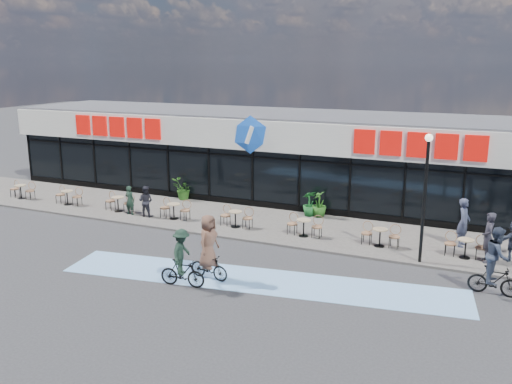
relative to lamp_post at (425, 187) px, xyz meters
The scene contains 23 objects.
ground 9.63m from the lamp_post, 165.47° to the right, with size 120.00×120.00×0.00m, color #28282B.
sidewalk 9.59m from the lamp_post, 166.08° to the left, with size 44.00×5.00×0.10m, color #5F5A54.
bike_lane 6.85m from the lamp_post, 142.06° to the right, with size 14.00×2.20×0.01m, color #6D9DCF.
building 11.72m from the lamp_post, 139.31° to the left, with size 30.60×6.57×4.75m.
lamp_post is the anchor object (origin of this frame).
bistro_set_0 21.12m from the lamp_post, behind, with size 1.54×0.62×0.90m.
bistro_set_1 17.94m from the lamp_post, behind, with size 1.54×0.62×0.90m.
bistro_set_2 14.78m from the lamp_post, behind, with size 1.54×0.62×0.90m.
bistro_set_3 11.64m from the lamp_post, behind, with size 1.54×0.62×0.90m.
bistro_set_4 8.55m from the lamp_post, behind, with size 1.54×0.62×0.90m.
bistro_set_5 5.59m from the lamp_post, 166.47° to the left, with size 1.54×0.62×0.90m.
bistro_set_6 3.17m from the lamp_post, 145.26° to the left, with size 1.54×0.62×0.90m.
bistro_set_7 3.07m from the lamp_post, 38.16° to the left, with size 1.54×0.62×0.90m.
potted_plant_left 13.73m from the lamp_post, 161.18° to the left, with size 1.04×0.90×1.16m, color #255418.
potted_plant_mid 7.39m from the lamp_post, 143.55° to the left, with size 0.67×0.67×1.20m, color #185421.
potted_plant_right 7.07m from the lamp_post, 140.94° to the left, with size 0.70×0.70×1.26m, color #215217.
patron_left 13.87m from the lamp_post, behind, with size 0.52×0.34×1.42m, color black.
patron_right 12.98m from the lamp_post, behind, with size 0.72×0.56×1.49m, color black.
pedestrian_a 3.11m from the lamp_post, 23.79° to the left, with size 0.69×0.45×1.89m, color black.
pedestrian_b 3.38m from the lamp_post, 62.22° to the left, with size 0.72×0.47×1.97m, color #2F344A.
cyclist_a 9.00m from the lamp_post, 142.99° to the right, with size 1.62×1.07×2.01m.
cyclist_b 3.67m from the lamp_post, 35.81° to the right, with size 1.63×0.92×2.28m.
cyclist_c 8.05m from the lamp_post, 146.02° to the right, with size 1.54×0.97×2.31m.
Camera 1 is at (10.89, -17.43, 7.40)m, focal length 38.00 mm.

